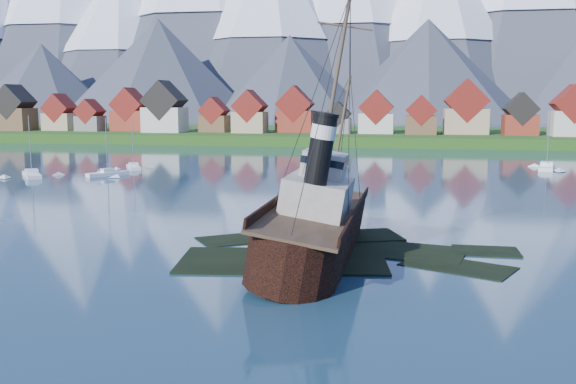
% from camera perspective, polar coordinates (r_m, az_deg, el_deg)
% --- Properties ---
extents(ground, '(1400.00, 1400.00, 0.00)m').
position_cam_1_polar(ground, '(57.98, 2.82, -5.85)').
color(ground, '#1C3A4F').
rests_on(ground, ground).
extents(shoal, '(31.71, 21.24, 1.14)m').
position_cam_1_polar(shoal, '(59.95, 4.79, -5.73)').
color(shoal, black).
rests_on(shoal, ground).
extents(shore_bank, '(600.00, 80.00, 3.20)m').
position_cam_1_polar(shore_bank, '(226.31, 8.51, 4.64)').
color(shore_bank, '#254F16').
rests_on(shore_bank, ground).
extents(seawall, '(600.00, 2.50, 2.00)m').
position_cam_1_polar(seawall, '(188.42, 8.12, 3.92)').
color(seawall, '#3F3D38').
rests_on(seawall, ground).
extents(town, '(250.96, 16.69, 17.30)m').
position_cam_1_polar(town, '(211.88, -0.66, 6.92)').
color(town, maroon).
rests_on(town, ground).
extents(mountains, '(965.00, 340.00, 205.00)m').
position_cam_1_polar(mountains, '(542.30, 9.78, 16.17)').
color(mountains, '#2D333D').
rests_on(mountains, ground).
extents(tugboat_wreck, '(7.03, 30.27, 23.99)m').
position_cam_1_polar(tugboat_wreck, '(58.85, 2.19, -2.62)').
color(tugboat_wreck, black).
rests_on(tugboat_wreck, ground).
extents(sailboat_a, '(7.76, 8.94, 11.62)m').
position_cam_1_polar(sailboat_a, '(126.01, -21.82, 1.38)').
color(sailboat_a, white).
rests_on(sailboat_a, ground).
extents(sailboat_b, '(6.41, 7.31, 11.32)m').
position_cam_1_polar(sailboat_b, '(123.03, -15.74, 1.52)').
color(sailboat_b, white).
rests_on(sailboat_b, ground).
extents(sailboat_c, '(5.78, 7.79, 10.19)m').
position_cam_1_polar(sailboat_c, '(134.18, -13.56, 2.12)').
color(sailboat_c, white).
rests_on(sailboat_c, ground).
extents(sailboat_e, '(5.19, 11.17, 12.57)m').
position_cam_1_polar(sailboat_e, '(139.65, 22.00, 2.00)').
color(sailboat_e, white).
rests_on(sailboat_e, ground).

